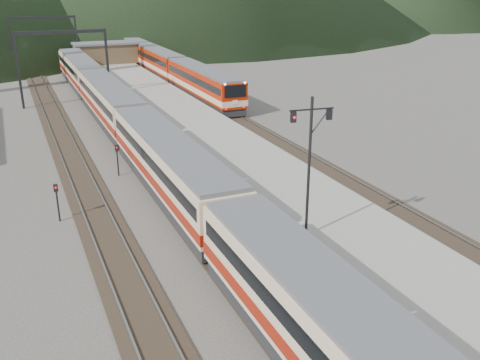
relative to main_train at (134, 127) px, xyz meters
name	(u,v)px	position (x,y,z in m)	size (l,w,h in m)	color
track_main	(123,135)	(0.00, 4.94, -1.95)	(2.60, 200.00, 0.23)	black
track_far	(64,141)	(-5.00, 4.94, -1.95)	(2.60, 200.00, 0.23)	black
track_second	(241,122)	(11.50, 4.94, -1.95)	(2.60, 200.00, 0.23)	black
platform	(189,129)	(5.60, 2.94, -1.52)	(8.00, 100.00, 1.00)	gray
gantry_near	(63,53)	(-2.85, 19.94, 3.57)	(9.55, 0.25, 8.00)	black
gantry_far	(43,33)	(-2.85, 44.94, 3.57)	(9.55, 0.25, 8.00)	black
station_shed	(106,53)	(5.60, 42.94, 0.55)	(9.40, 4.40, 3.10)	brown
main_train	(134,127)	(0.00, 0.00, 0.00)	(2.93, 80.31, 3.58)	beige
second_train	(158,62)	(11.50, 34.47, -0.12)	(2.74, 56.20, 3.34)	#A31B02
signal_mast	(310,154)	(3.96, -20.44, 3.28)	(2.19, 0.42, 7.05)	black
short_signal_b	(117,156)	(-2.40, -5.20, -0.55)	(0.24, 0.19, 2.27)	black
short_signal_c	(57,198)	(-7.06, -11.45, -0.55)	(0.25, 0.21, 2.27)	black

